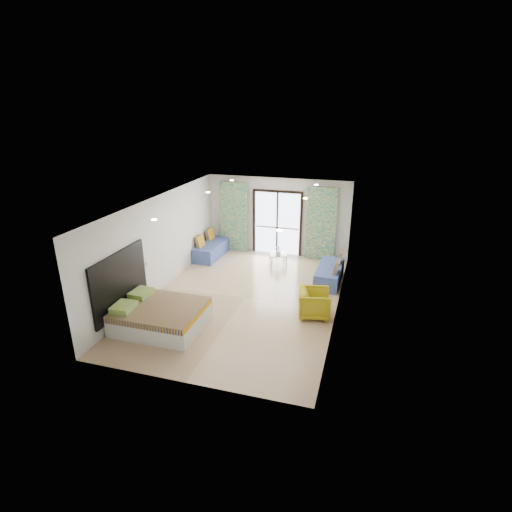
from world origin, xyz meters
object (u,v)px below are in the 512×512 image
(coffee_table, at_px, (278,255))
(armchair, at_px, (315,302))
(bed, at_px, (160,316))
(daybed_right, at_px, (330,273))
(daybed_left, at_px, (212,249))

(coffee_table, xyz_separation_m, armchair, (1.70, -3.15, 0.06))
(bed, distance_m, daybed_right, 5.22)
(bed, xyz_separation_m, daybed_right, (3.59, 3.79, -0.02))
(bed, height_order, coffee_table, bed)
(daybed_left, distance_m, armchair, 5.20)
(daybed_right, height_order, armchair, daybed_right)
(armchair, bearing_deg, daybed_left, 40.90)
(daybed_right, bearing_deg, bed, -131.87)
(coffee_table, bearing_deg, armchair, -61.72)
(bed, distance_m, armchair, 3.81)
(bed, relative_size, daybed_left, 1.12)
(daybed_left, relative_size, coffee_table, 2.48)
(daybed_left, xyz_separation_m, coffee_table, (2.41, -0.04, 0.06))
(bed, bearing_deg, armchair, 24.61)
(daybed_right, bearing_deg, daybed_left, 168.51)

